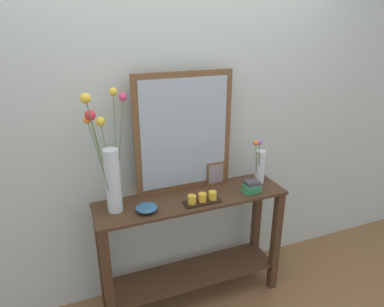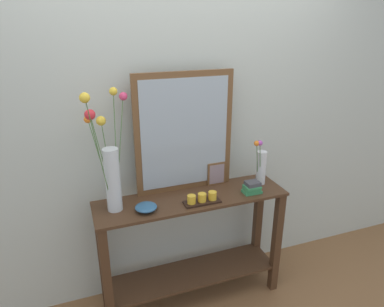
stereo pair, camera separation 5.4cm
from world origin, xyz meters
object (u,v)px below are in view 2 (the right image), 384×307
vase_right (261,166)px  candle_tray (202,199)px  console_table (192,239)px  picture_frame_small (217,174)px  mirror_leaning (185,133)px  book_stack (252,188)px  decorative_bowl (146,207)px  tall_vase_left (110,166)px

vase_right → candle_tray: size_ratio=1.49×
candle_tray → console_table: bearing=111.1°
vase_right → picture_frame_small: vase_right is taller
mirror_leaning → vase_right: size_ratio=2.28×
book_stack → candle_tray: bearing=-178.8°
candle_tray → picture_frame_small: picture_frame_small is taller
decorative_bowl → book_stack: (0.75, -0.02, 0.01)m
console_table → mirror_leaning: (0.00, 0.15, 0.76)m
mirror_leaning → candle_tray: 0.46m
book_stack → tall_vase_left: bearing=173.1°
mirror_leaning → book_stack: (0.41, -0.23, -0.37)m
decorative_bowl → console_table: bearing=11.6°
console_table → mirror_leaning: size_ratio=1.60×
console_table → book_stack: bearing=-11.7°
candle_tray → decorative_bowl: bearing=176.1°
tall_vase_left → vase_right: bearing=-0.1°
console_table → candle_tray: (0.04, -0.09, 0.37)m
tall_vase_left → decorative_bowl: 0.34m
console_table → mirror_leaning: mirror_leaning is taller
console_table → decorative_bowl: size_ratio=9.51×
candle_tray → book_stack: size_ratio=1.90×
tall_vase_left → decorative_bowl: size_ratio=5.64×
vase_right → book_stack: bearing=-139.0°
vase_right → mirror_leaning: bearing=167.3°
mirror_leaning → book_stack: 0.60m
picture_frame_small → book_stack: 0.28m
mirror_leaning → vase_right: (0.54, -0.12, -0.27)m
candle_tray → decorative_bowl: size_ratio=1.76×
mirror_leaning → book_stack: mirror_leaning is taller
console_table → tall_vase_left: (-0.52, 0.03, 0.64)m
candle_tray → book_stack: 0.38m
tall_vase_left → mirror_leaning: bearing=12.7°
mirror_leaning → picture_frame_small: size_ratio=4.87×
console_table → mirror_leaning: 0.77m
picture_frame_small → decorative_bowl: size_ratio=1.22×
console_table → vase_right: size_ratio=3.65×
tall_vase_left → book_stack: (0.93, -0.11, -0.26)m
console_table → decorative_bowl: bearing=-168.4°
picture_frame_small → mirror_leaning: bearing=174.7°
candle_tray → tall_vase_left: bearing=167.7°
tall_vase_left → book_stack: bearing=-6.9°
tall_vase_left → vase_right: size_ratio=2.16×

